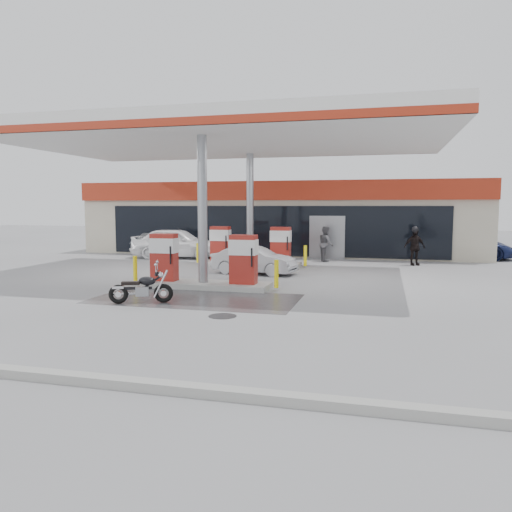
{
  "coord_description": "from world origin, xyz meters",
  "views": [
    {
      "loc": [
        5.83,
        -13.52,
        2.74
      ],
      "look_at": [
        2.07,
        1.05,
        1.2
      ],
      "focal_mm": 35.0,
      "sensor_mm": 36.0,
      "label": 1
    }
  ],
  "objects_px": {
    "hatchback_silver": "(254,260)",
    "parked_car_left": "(158,243)",
    "pump_island_far": "(250,251)",
    "attendant": "(326,244)",
    "sedan_white": "(177,243)",
    "biker_walking": "(415,247)",
    "parked_car_right": "(468,246)",
    "parked_motorcycle": "(142,289)",
    "pump_island_near": "(203,266)"
  },
  "relations": [
    {
      "from": "sedan_white",
      "to": "hatchback_silver",
      "type": "bearing_deg",
      "value": -138.0
    },
    {
      "from": "parked_car_right",
      "to": "biker_walking",
      "type": "xyz_separation_m",
      "value": [
        -2.83,
        -3.8,
        0.21
      ]
    },
    {
      "from": "parked_car_left",
      "to": "biker_walking",
      "type": "relative_size",
      "value": 2.5
    },
    {
      "from": "pump_island_near",
      "to": "parked_motorcycle",
      "type": "height_order",
      "value": "pump_island_near"
    },
    {
      "from": "pump_island_far",
      "to": "biker_walking",
      "type": "distance_m",
      "value": 7.51
    },
    {
      "from": "parked_motorcycle",
      "to": "pump_island_far",
      "type": "bearing_deg",
      "value": 63.59
    },
    {
      "from": "sedan_white",
      "to": "parked_car_left",
      "type": "height_order",
      "value": "sedan_white"
    },
    {
      "from": "pump_island_near",
      "to": "parked_car_left",
      "type": "height_order",
      "value": "pump_island_near"
    },
    {
      "from": "sedan_white",
      "to": "parked_car_right",
      "type": "bearing_deg",
      "value": -82.43
    },
    {
      "from": "attendant",
      "to": "biker_walking",
      "type": "distance_m",
      "value": 4.14
    },
    {
      "from": "parked_motorcycle",
      "to": "sedan_white",
      "type": "relative_size",
      "value": 0.37
    },
    {
      "from": "pump_island_far",
      "to": "hatchback_silver",
      "type": "relative_size",
      "value": 1.52
    },
    {
      "from": "pump_island_near",
      "to": "parked_car_right",
      "type": "distance_m",
      "value": 15.62
    },
    {
      "from": "sedan_white",
      "to": "parked_car_right",
      "type": "height_order",
      "value": "sedan_white"
    },
    {
      "from": "parked_motorcycle",
      "to": "parked_car_left",
      "type": "xyz_separation_m",
      "value": [
        -5.8,
        13.09,
        0.2
      ]
    },
    {
      "from": "pump_island_far",
      "to": "parked_car_left",
      "type": "distance_m",
      "value": 7.69
    },
    {
      "from": "pump_island_far",
      "to": "parked_car_left",
      "type": "xyz_separation_m",
      "value": [
        -6.5,
        4.11,
        -0.1
      ]
    },
    {
      "from": "parked_motorcycle",
      "to": "biker_walking",
      "type": "height_order",
      "value": "biker_walking"
    },
    {
      "from": "parked_motorcycle",
      "to": "pump_island_near",
      "type": "bearing_deg",
      "value": 54.8
    },
    {
      "from": "sedan_white",
      "to": "biker_walking",
      "type": "relative_size",
      "value": 2.77
    },
    {
      "from": "attendant",
      "to": "pump_island_near",
      "type": "bearing_deg",
      "value": 141.84
    },
    {
      "from": "pump_island_far",
      "to": "biker_walking",
      "type": "height_order",
      "value": "pump_island_far"
    },
    {
      "from": "sedan_white",
      "to": "hatchback_silver",
      "type": "xyz_separation_m",
      "value": [
        5.38,
        -4.78,
        -0.24
      ]
    },
    {
      "from": "parked_car_right",
      "to": "pump_island_near",
      "type": "bearing_deg",
      "value": 151.01
    },
    {
      "from": "pump_island_far",
      "to": "parked_motorcycle",
      "type": "xyz_separation_m",
      "value": [
        -0.7,
        -8.98,
        -0.31
      ]
    },
    {
      "from": "pump_island_near",
      "to": "attendant",
      "type": "distance_m",
      "value": 9.32
    },
    {
      "from": "pump_island_far",
      "to": "parked_motorcycle",
      "type": "relative_size",
      "value": 3.03
    },
    {
      "from": "pump_island_far",
      "to": "parked_car_right",
      "type": "height_order",
      "value": "pump_island_far"
    },
    {
      "from": "attendant",
      "to": "parked_car_right",
      "type": "relative_size",
      "value": 0.38
    },
    {
      "from": "sedan_white",
      "to": "biker_walking",
      "type": "height_order",
      "value": "biker_walking"
    },
    {
      "from": "attendant",
      "to": "parked_car_left",
      "type": "height_order",
      "value": "attendant"
    },
    {
      "from": "parked_motorcycle",
      "to": "sedan_white",
      "type": "distance_m",
      "value": 12.01
    },
    {
      "from": "parked_car_right",
      "to": "biker_walking",
      "type": "height_order",
      "value": "biker_walking"
    },
    {
      "from": "pump_island_near",
      "to": "pump_island_far",
      "type": "bearing_deg",
      "value": 90.0
    },
    {
      "from": "pump_island_far",
      "to": "parked_car_left",
      "type": "height_order",
      "value": "pump_island_far"
    },
    {
      "from": "hatchback_silver",
      "to": "parked_car_left",
      "type": "distance_m",
      "value": 9.79
    },
    {
      "from": "pump_island_far",
      "to": "sedan_white",
      "type": "xyz_separation_m",
      "value": [
        -4.57,
        2.38,
        0.08
      ]
    },
    {
      "from": "pump_island_far",
      "to": "sedan_white",
      "type": "relative_size",
      "value": 1.11
    },
    {
      "from": "hatchback_silver",
      "to": "parked_car_right",
      "type": "distance_m",
      "value": 12.45
    },
    {
      "from": "pump_island_far",
      "to": "parked_car_left",
      "type": "bearing_deg",
      "value": 147.69
    },
    {
      "from": "parked_motorcycle",
      "to": "sedan_white",
      "type": "bearing_deg",
      "value": 86.86
    },
    {
      "from": "attendant",
      "to": "parked_car_right",
      "type": "bearing_deg",
      "value": -84.11
    },
    {
      "from": "pump_island_far",
      "to": "attendant",
      "type": "height_order",
      "value": "pump_island_far"
    },
    {
      "from": "pump_island_far",
      "to": "attendant",
      "type": "xyz_separation_m",
      "value": [
        3.07,
        2.8,
        0.16
      ]
    },
    {
      "from": "hatchback_silver",
      "to": "pump_island_near",
      "type": "bearing_deg",
      "value": 175.44
    },
    {
      "from": "pump_island_far",
      "to": "hatchback_silver",
      "type": "xyz_separation_m",
      "value": [
        0.81,
        -2.4,
        -0.15
      ]
    },
    {
      "from": "attendant",
      "to": "parked_car_left",
      "type": "relative_size",
      "value": 0.41
    },
    {
      "from": "hatchback_silver",
      "to": "sedan_white",
      "type": "bearing_deg",
      "value": 56.53
    },
    {
      "from": "hatchback_silver",
      "to": "parked_car_left",
      "type": "bearing_deg",
      "value": 56.45
    },
    {
      "from": "pump_island_far",
      "to": "parked_car_right",
      "type": "xyz_separation_m",
      "value": [
        10.0,
        6.0,
        -0.08
      ]
    }
  ]
}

